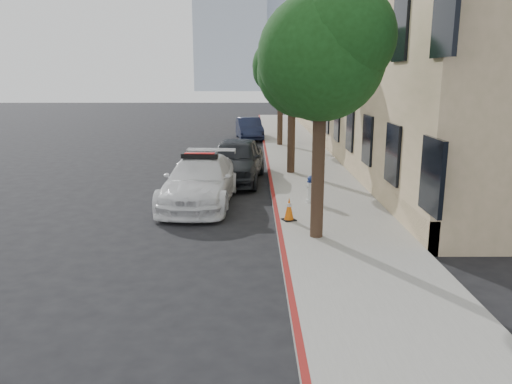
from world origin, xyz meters
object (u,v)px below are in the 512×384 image
Objects in this scene: police_car at (200,181)px; traffic_cone at (289,209)px; parked_car_far at (249,129)px; parked_car_mid at (236,160)px; fire_hydrant at (311,189)px.

traffic_cone is at bearing -38.38° from police_car.
police_car is 15.94m from parked_car_far.
parked_car_mid is 5.77× the size of fire_hydrant.
parked_car_far is 6.51× the size of traffic_cone.
parked_car_mid reaches higher than police_car.
fire_hydrant reaches higher than traffic_cone.
traffic_cone is (1.57, -5.66, -0.35)m from parked_car_mid.
parked_car_far is 4.91× the size of fire_hydrant.
parked_car_mid is 1.18× the size of parked_car_far.
fire_hydrant is (1.95, -16.32, -0.11)m from parked_car_far.
traffic_cone is (2.54, -2.31, -0.27)m from police_car.
parked_car_far is at bearing 93.86° from parked_car_mid.
police_car reaches higher than fire_hydrant.
police_car is at bearing 153.21° from fire_hydrant.
parked_car_mid is at bearing 77.70° from police_car.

